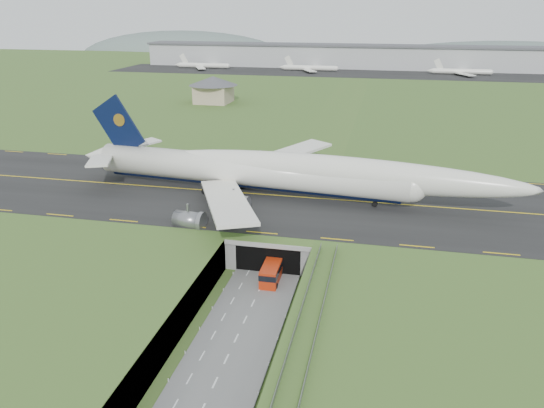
# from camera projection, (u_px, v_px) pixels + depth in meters

# --- Properties ---
(ground) EXTENTS (900.00, 900.00, 0.00)m
(ground) POSITION_uv_depth(u_px,v_px,m) (257.00, 295.00, 89.41)
(ground) COLOR #3A5F26
(ground) RESTS_ON ground
(airfield_deck) EXTENTS (800.00, 800.00, 6.00)m
(airfield_deck) POSITION_uv_depth(u_px,v_px,m) (257.00, 279.00, 88.36)
(airfield_deck) COLOR gray
(airfield_deck) RESTS_ON ground
(trench_road) EXTENTS (12.00, 75.00, 0.20)m
(trench_road) POSITION_uv_depth(u_px,v_px,m) (246.00, 318.00, 82.51)
(trench_road) COLOR slate
(trench_road) RESTS_ON ground
(taxiway) EXTENTS (800.00, 44.00, 0.18)m
(taxiway) POSITION_uv_depth(u_px,v_px,m) (292.00, 197.00, 117.49)
(taxiway) COLOR black
(taxiway) RESTS_ON airfield_deck
(tunnel_portal) EXTENTS (17.00, 22.30, 6.00)m
(tunnel_portal) POSITION_uv_depth(u_px,v_px,m) (278.00, 237.00, 103.54)
(tunnel_portal) COLOR gray
(tunnel_portal) RESTS_ON ground
(guideway) EXTENTS (3.00, 53.00, 7.05)m
(guideway) POSITION_uv_depth(u_px,v_px,m) (305.00, 342.00, 67.87)
(guideway) COLOR #A8A8A3
(guideway) RESTS_ON ground
(jumbo_jet) EXTENTS (102.58, 64.24, 21.36)m
(jumbo_jet) POSITION_uv_depth(u_px,v_px,m) (279.00, 172.00, 115.58)
(jumbo_jet) COLOR white
(jumbo_jet) RESTS_ON ground
(shuttle_tram) EXTENTS (3.21, 8.04, 3.25)m
(shuttle_tram) POSITION_uv_depth(u_px,v_px,m) (272.00, 272.00, 93.42)
(shuttle_tram) COLOR #B7280C
(shuttle_tram) RESTS_ON ground
(service_building) EXTENTS (21.34, 21.34, 11.47)m
(service_building) POSITION_uv_depth(u_px,v_px,m) (213.00, 87.00, 230.07)
(service_building) COLOR tan
(service_building) RESTS_ON ground
(cargo_terminal) EXTENTS (320.00, 67.00, 15.60)m
(cargo_terminal) POSITION_uv_depth(u_px,v_px,m) (362.00, 56.00, 358.64)
(cargo_terminal) COLOR #B2B2B2
(cargo_terminal) RESTS_ON ground
(distant_hills) EXTENTS (700.00, 91.00, 60.00)m
(distant_hills) POSITION_uv_depth(u_px,v_px,m) (442.00, 66.00, 471.60)
(distant_hills) COLOR #566863
(distant_hills) RESTS_ON ground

